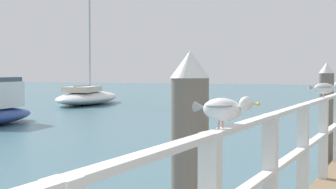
{
  "coord_description": "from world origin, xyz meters",
  "views": [
    {
      "loc": [
        0.04,
        0.67,
        1.91
      ],
      "look_at": [
        -3.96,
        10.34,
        1.48
      ],
      "focal_mm": 63.37,
      "sensor_mm": 36.0,
      "label": 1
    }
  ],
  "objects_px": {
    "dock_piling_far": "(326,116)",
    "seagull_background": "(325,88)",
    "boat_1": "(87,97)",
    "dock_piling_near": "(190,188)",
    "seagull_foreground": "(223,108)"
  },
  "relations": [
    {
      "from": "boat_1",
      "to": "dock_piling_far",
      "type": "bearing_deg",
      "value": -59.36
    },
    {
      "from": "dock_piling_near",
      "to": "boat_1",
      "type": "xyz_separation_m",
      "value": [
        -15.28,
        24.67,
        -0.62
      ]
    },
    {
      "from": "seagull_background",
      "to": "boat_1",
      "type": "relative_size",
      "value": 0.06
    },
    {
      "from": "seagull_foreground",
      "to": "boat_1",
      "type": "bearing_deg",
      "value": -135.0
    },
    {
      "from": "dock_piling_far",
      "to": "seagull_background",
      "type": "height_order",
      "value": "dock_piling_far"
    },
    {
      "from": "dock_piling_near",
      "to": "boat_1",
      "type": "bearing_deg",
      "value": 121.77
    },
    {
      "from": "boat_1",
      "to": "seagull_background",
      "type": "bearing_deg",
      "value": -63.32
    },
    {
      "from": "dock_piling_near",
      "to": "boat_1",
      "type": "relative_size",
      "value": 0.27
    },
    {
      "from": "dock_piling_far",
      "to": "boat_1",
      "type": "xyz_separation_m",
      "value": [
        -15.28,
        17.24,
        -0.62
      ]
    },
    {
      "from": "seagull_foreground",
      "to": "dock_piling_near",
      "type": "bearing_deg",
      "value": -124.62
    },
    {
      "from": "dock_piling_far",
      "to": "seagull_background",
      "type": "relative_size",
      "value": 4.38
    },
    {
      "from": "dock_piling_far",
      "to": "seagull_foreground",
      "type": "xyz_separation_m",
      "value": [
        0.39,
        -7.86,
        0.63
      ]
    },
    {
      "from": "seagull_foreground",
      "to": "dock_piling_far",
      "type": "bearing_deg",
      "value": -164.15
    },
    {
      "from": "dock_piling_near",
      "to": "boat_1",
      "type": "distance_m",
      "value": 29.02
    },
    {
      "from": "dock_piling_near",
      "to": "dock_piling_far",
      "type": "xyz_separation_m",
      "value": [
        0.0,
        7.43,
        0.0
      ]
    }
  ]
}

